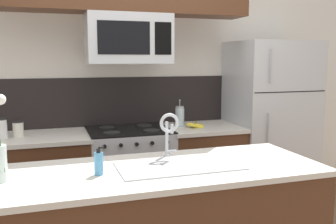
{
  "coord_description": "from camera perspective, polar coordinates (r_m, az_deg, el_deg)",
  "views": [
    {
      "loc": [
        -0.7,
        -2.47,
        1.57
      ],
      "look_at": [
        0.18,
        0.27,
        1.16
      ],
      "focal_mm": 40.0,
      "sensor_mm": 36.0,
      "label": 1
    }
  ],
  "objects": [
    {
      "name": "refrigerator",
      "position": [
        4.1,
        15.02,
        -1.96
      ],
      "size": [
        0.82,
        0.74,
        1.75
      ],
      "color": "#B7BABF",
      "rests_on": "ground"
    },
    {
      "name": "back_counter_left",
      "position": [
        3.55,
        -18.52,
        -10.61
      ],
      "size": [
        0.83,
        0.65,
        0.91
      ],
      "color": "#4C2B19",
      "rests_on": "ground"
    },
    {
      "name": "back_counter_right",
      "position": [
        3.83,
        5.14,
        -8.85
      ],
      "size": [
        0.75,
        0.65,
        0.91
      ],
      "color": "#4C2B19",
      "rests_on": "ground"
    },
    {
      "name": "french_press",
      "position": [
        3.69,
        1.79,
        -0.67
      ],
      "size": [
        0.09,
        0.09,
        0.27
      ],
      "color": "silver",
      "rests_on": "back_counter_right"
    },
    {
      "name": "microwave",
      "position": [
        3.43,
        -6.12,
        10.99
      ],
      "size": [
        0.74,
        0.4,
        0.43
      ],
      "color": "#B7BABF"
    },
    {
      "name": "rear_partition",
      "position": [
        3.89,
        -2.89,
        4.09
      ],
      "size": [
        5.2,
        0.1,
        2.6
      ],
      "primitive_type": "cube",
      "color": "silver",
      "rests_on": "ground"
    },
    {
      "name": "storage_jar_medium",
      "position": [
        3.44,
        -21.87,
        -2.39
      ],
      "size": [
        0.09,
        0.09,
        0.14
      ],
      "color": "silver",
      "rests_on": "back_counter_left"
    },
    {
      "name": "sink_faucet",
      "position": [
        2.49,
        0.13,
        -2.59
      ],
      "size": [
        0.14,
        0.14,
        0.31
      ],
      "color": "#B7BABF",
      "rests_on": "island_counter"
    },
    {
      "name": "banana_bunch",
      "position": [
        3.63,
        4.27,
        -2.06
      ],
      "size": [
        0.19,
        0.12,
        0.08
      ],
      "color": "yellow",
      "rests_on": "back_counter_right"
    },
    {
      "name": "storage_jar_tall",
      "position": [
        3.41,
        -23.99,
        -2.27
      ],
      "size": [
        0.08,
        0.08,
        0.18
      ],
      "color": "silver",
      "rests_on": "back_counter_left"
    },
    {
      "name": "dish_soap_bottle",
      "position": [
        2.19,
        -10.51,
        -7.68
      ],
      "size": [
        0.06,
        0.05,
        0.16
      ],
      "color": "#4C93C6",
      "rests_on": "island_counter"
    },
    {
      "name": "kitchen_sink",
      "position": [
        2.36,
        1.64,
        -9.82
      ],
      "size": [
        0.76,
        0.41,
        0.16
      ],
      "color": "#ADAFB5",
      "rests_on": "island_counter"
    },
    {
      "name": "splash_band",
      "position": [
        3.78,
        -7.05,
        1.65
      ],
      "size": [
        3.08,
        0.01,
        0.48
      ],
      "primitive_type": "cube",
      "color": "black",
      "rests_on": "rear_partition"
    },
    {
      "name": "stove_range",
      "position": [
        3.62,
        -5.88,
        -9.8
      ],
      "size": [
        0.76,
        0.64,
        0.93
      ],
      "color": "#B7BABF",
      "rests_on": "ground"
    }
  ]
}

